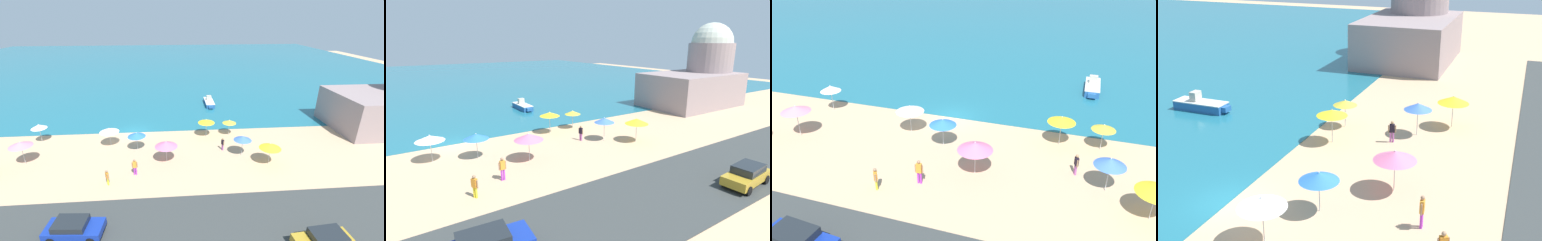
% 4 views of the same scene
% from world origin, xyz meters
% --- Properties ---
extents(ground_plane, '(160.00, 160.00, 0.00)m').
position_xyz_m(ground_plane, '(0.00, 0.00, 0.00)').
color(ground_plane, tan).
extents(sea, '(150.00, 110.00, 0.05)m').
position_xyz_m(sea, '(0.00, 55.00, 0.03)').
color(sea, '#1E667A').
rests_on(sea, ground_plane).
extents(beach_umbrella_0, '(2.45, 2.45, 2.48)m').
position_xyz_m(beach_umbrella_0, '(4.53, -7.90, 2.13)').
color(beach_umbrella_0, '#B2B2B7').
rests_on(beach_umbrella_0, ground_plane).
extents(beach_umbrella_1, '(2.16, 2.16, 2.45)m').
position_xyz_m(beach_umbrella_1, '(9.70, -1.97, 2.17)').
color(beach_umbrella_1, '#B2B2B7').
rests_on(beach_umbrella_1, ground_plane).
extents(beach_umbrella_3, '(2.13, 2.13, 2.28)m').
position_xyz_m(beach_umbrella_3, '(1.03, -4.89, 1.98)').
color(beach_umbrella_3, '#B2B2B7').
rests_on(beach_umbrella_3, ground_plane).
extents(beach_umbrella_4, '(2.34, 2.34, 2.39)m').
position_xyz_m(beach_umbrella_4, '(-2.37, -3.59, 2.08)').
color(beach_umbrella_4, '#B2B2B7').
rests_on(beach_umbrella_4, ground_plane).
extents(beach_umbrella_5, '(1.81, 1.81, 2.16)m').
position_xyz_m(beach_umbrella_5, '(12.81, -1.72, 1.89)').
color(beach_umbrella_5, '#B2B2B7').
rests_on(beach_umbrella_5, ground_plane).
extents(beach_umbrella_7, '(2.32, 2.32, 2.50)m').
position_xyz_m(beach_umbrella_7, '(15.53, -9.28, 2.16)').
color(beach_umbrella_7, '#B2B2B7').
rests_on(beach_umbrella_7, ground_plane).
extents(beach_umbrella_9, '(2.02, 2.02, 2.47)m').
position_xyz_m(beach_umbrella_9, '(13.13, -7.17, 2.15)').
color(beach_umbrella_9, '#B2B2B7').
rests_on(beach_umbrella_9, ground_plane).
extents(bather_0, '(0.38, 0.50, 1.59)m').
position_xyz_m(bather_0, '(-1.00, -11.65, 0.89)').
color(bather_0, yellow).
rests_on(bather_0, ground_plane).
extents(bather_1, '(0.57, 0.24, 1.76)m').
position_xyz_m(bather_1, '(1.39, -10.18, 0.99)').
color(bather_1, purple).
rests_on(bather_1, ground_plane).
extents(bather_2, '(0.32, 0.55, 1.57)m').
position_xyz_m(bather_2, '(11.15, -5.86, 0.88)').
color(bather_2, '#AA53A0').
rests_on(bather_2, ground_plane).
extents(parked_car_1, '(4.10, 2.06, 1.46)m').
position_xyz_m(parked_car_1, '(15.30, -20.41, 0.83)').
color(parked_car_1, '#AD8725').
rests_on(parked_car_1, coastal_road).
extents(skiff_nearshore, '(1.53, 4.94, 1.56)m').
position_xyz_m(skiff_nearshore, '(11.94, 10.69, 0.50)').
color(skiff_nearshore, '#235694').
rests_on(skiff_nearshore, sea).
extents(harbor_fortress, '(14.98, 9.72, 12.64)m').
position_xyz_m(harbor_fortress, '(37.21, -1.00, 4.46)').
color(harbor_fortress, gray).
rests_on(harbor_fortress, ground_plane).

